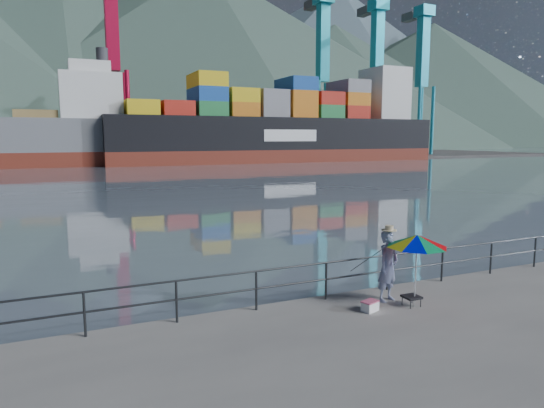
{
  "coord_description": "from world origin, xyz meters",
  "views": [
    {
      "loc": [
        -5.38,
        -9.08,
        4.3
      ],
      "look_at": [
        1.35,
        6.0,
        2.0
      ],
      "focal_mm": 32.0,
      "sensor_mm": 36.0,
      "label": 1
    }
  ],
  "objects_px": {
    "fisherman": "(388,266)",
    "container_ship": "(286,128)",
    "cooler_bag": "(370,306)",
    "beach_umbrella": "(417,241)"
  },
  "relations": [
    {
      "from": "fisherman",
      "to": "beach_umbrella",
      "type": "height_order",
      "value": "fisherman"
    },
    {
      "from": "beach_umbrella",
      "to": "container_ship",
      "type": "xyz_separation_m",
      "value": [
        30.78,
        71.45,
        4.11
      ]
    },
    {
      "from": "fisherman",
      "to": "cooler_bag",
      "type": "bearing_deg",
      "value": -170.12
    },
    {
      "from": "container_ship",
      "to": "cooler_bag",
      "type": "bearing_deg",
      "value": -114.19
    },
    {
      "from": "fisherman",
      "to": "container_ship",
      "type": "bearing_deg",
      "value": 48.18
    },
    {
      "from": "fisherman",
      "to": "cooler_bag",
      "type": "xyz_separation_m",
      "value": [
        -0.87,
        -0.46,
        -0.82
      ]
    },
    {
      "from": "fisherman",
      "to": "container_ship",
      "type": "relative_size",
      "value": 0.03
    },
    {
      "from": "fisherman",
      "to": "beach_umbrella",
      "type": "distance_m",
      "value": 1.07
    },
    {
      "from": "beach_umbrella",
      "to": "cooler_bag",
      "type": "height_order",
      "value": "beach_umbrella"
    },
    {
      "from": "beach_umbrella",
      "to": "container_ship",
      "type": "height_order",
      "value": "container_ship"
    }
  ]
}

